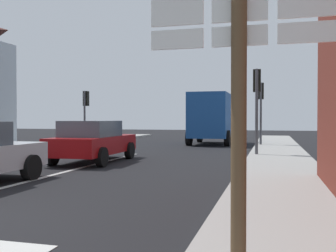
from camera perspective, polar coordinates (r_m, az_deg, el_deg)
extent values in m
plane|color=black|center=(15.25, -7.35, -4.75)|extent=(80.00, 80.00, 0.00)
cube|color=#9E9B96|center=(12.13, 16.25, -5.94)|extent=(2.31, 44.00, 0.14)
cube|color=silver|center=(11.67, -14.86, -6.52)|extent=(0.16, 12.00, 0.01)
cylinder|color=black|center=(10.37, -19.41, -5.74)|extent=(0.22, 0.64, 0.64)
cube|color=maroon|center=(14.14, -10.79, -2.69)|extent=(1.85, 4.24, 0.60)
cube|color=#47515B|center=(13.89, -11.23, -0.38)|extent=(1.60, 2.14, 0.55)
cylinder|color=black|center=(15.75, -11.67, -3.41)|extent=(0.24, 0.65, 0.64)
cylinder|color=black|center=(15.09, -5.64, -3.59)|extent=(0.24, 0.65, 0.64)
cylinder|color=black|center=(13.37, -16.61, -4.22)|extent=(0.24, 0.65, 0.64)
cylinder|color=black|center=(12.58, -9.68, -4.52)|extent=(0.24, 0.65, 0.64)
cube|color=#19478C|center=(23.23, 6.25, 1.55)|extent=(2.21, 3.71, 2.60)
cube|color=#19478C|center=(25.70, 7.11, 0.83)|extent=(2.09, 1.31, 2.00)
cube|color=#47515B|center=(25.76, 7.13, 2.61)|extent=(1.76, 0.11, 0.70)
cylinder|color=black|center=(25.85, 4.67, -1.38)|extent=(0.28, 0.90, 0.90)
cylinder|color=black|center=(25.54, 9.53, -1.42)|extent=(0.28, 0.90, 0.90)
cylinder|color=black|center=(22.52, 3.10, -1.73)|extent=(0.28, 0.90, 0.90)
cylinder|color=black|center=(22.17, 8.67, -1.79)|extent=(0.28, 0.90, 0.90)
cylinder|color=brown|center=(3.53, 10.33, 2.14)|extent=(0.14, 0.14, 3.20)
cube|color=white|center=(3.83, 1.33, 17.56)|extent=(0.50, 0.03, 0.42)
cube|color=black|center=(3.85, 1.40, 17.48)|extent=(0.43, 0.01, 0.32)
cube|color=white|center=(3.75, 1.33, 12.57)|extent=(0.50, 0.03, 0.18)
cube|color=black|center=(3.76, 1.39, 12.51)|extent=(0.43, 0.01, 0.13)
cube|color=white|center=(3.66, 10.43, 12.84)|extent=(0.50, 0.03, 0.18)
cube|color=black|center=(3.67, 10.45, 12.78)|extent=(0.43, 0.01, 0.13)
cube|color=white|center=(3.66, 19.76, 12.79)|extent=(0.50, 0.03, 0.18)
cube|color=black|center=(3.68, 19.73, 12.73)|extent=(0.43, 0.01, 0.13)
cylinder|color=#47474C|center=(15.80, 12.86, 1.82)|extent=(0.12, 0.12, 3.52)
cube|color=black|center=(16.07, 12.91, 6.48)|extent=(0.30, 0.28, 0.90)
sphere|color=red|center=(16.24, 12.93, 7.38)|extent=(0.18, 0.18, 0.18)
sphere|color=#3C2303|center=(16.21, 12.92, 6.40)|extent=(0.18, 0.18, 0.18)
sphere|color=black|center=(16.19, 12.92, 5.41)|extent=(0.18, 0.18, 0.18)
cylinder|color=#47474C|center=(24.05, -12.13, 1.20)|extent=(0.12, 0.12, 3.23)
cube|color=black|center=(24.26, -11.93, 3.96)|extent=(0.30, 0.28, 0.90)
sphere|color=red|center=(24.40, -11.78, 4.58)|extent=(0.18, 0.18, 0.18)
sphere|color=#3C2303|center=(24.39, -11.78, 3.92)|extent=(0.18, 0.18, 0.18)
sphere|color=black|center=(24.38, -11.77, 3.26)|extent=(0.18, 0.18, 0.18)
cylinder|color=#47474C|center=(21.95, 13.44, 1.61)|extent=(0.12, 0.12, 3.53)
cube|color=black|center=(22.21, 13.47, 5.00)|extent=(0.30, 0.28, 0.90)
sphere|color=red|center=(22.37, 13.48, 5.67)|extent=(0.18, 0.18, 0.18)
sphere|color=#3C2303|center=(22.35, 13.48, 4.95)|extent=(0.18, 0.18, 0.18)
sphere|color=black|center=(22.33, 13.48, 4.23)|extent=(0.18, 0.18, 0.18)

